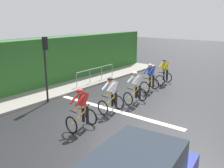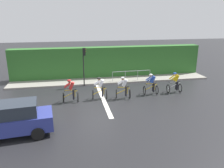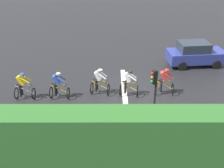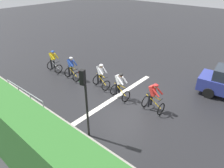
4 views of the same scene
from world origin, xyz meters
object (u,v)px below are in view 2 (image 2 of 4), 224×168
object	(u,v)px
cyclist_second	(151,85)
cyclist_fourth	(100,89)
cyclist_mid	(124,88)
cyclist_trailing	(71,91)
cyclist_lead	(175,83)
car_navy	(12,120)
pedestrian_railing_kerbside	(132,73)
traffic_light_near_crossing	(84,61)

from	to	relation	value
cyclist_second	cyclist_fourth	xyz separation A→B (m)	(0.26, -4.08, 0.00)
cyclist_mid	cyclist_trailing	distance (m)	3.86
cyclist_lead	car_navy	size ratio (longest dim) A/B	0.39
cyclist_lead	cyclist_fourth	size ratio (longest dim) A/B	1.00
cyclist_second	cyclist_trailing	world-z (taller)	same
pedestrian_railing_kerbside	cyclist_mid	bearing A→B (deg)	-22.77
cyclist_fourth	traffic_light_near_crossing	size ratio (longest dim) A/B	0.50
cyclist_lead	cyclist_trailing	distance (m)	8.24
cyclist_fourth	pedestrian_railing_kerbside	bearing A→B (deg)	139.04
cyclist_lead	cyclist_mid	xyz separation A→B (m)	(0.55, -4.36, 0.00)
cyclist_trailing	cyclist_lead	bearing A→B (deg)	93.67
cyclist_lead	pedestrian_railing_kerbside	size ratio (longest dim) A/B	0.45
cyclist_trailing	pedestrian_railing_kerbside	xyz separation A→B (m)	(-4.24, 5.65, -0.00)
cyclist_mid	pedestrian_railing_kerbside	xyz separation A→B (m)	(-4.27, 1.79, -0.00)
cyclist_second	cyclist_fourth	distance (m)	4.08
cyclist_mid	car_navy	distance (m)	8.06
cyclist_second	cyclist_fourth	world-z (taller)	same
cyclist_trailing	car_navy	size ratio (longest dim) A/B	0.39
cyclist_mid	cyclist_fourth	distance (m)	1.74
cyclist_trailing	pedestrian_railing_kerbside	world-z (taller)	cyclist_trailing
cyclist_second	pedestrian_railing_kerbside	xyz separation A→B (m)	(-3.79, -0.56, -0.00)
cyclist_trailing	car_navy	bearing A→B (deg)	-35.40
cyclist_mid	cyclist_fourth	size ratio (longest dim) A/B	1.00
cyclist_trailing	car_navy	distance (m)	5.19
cyclist_fourth	cyclist_trailing	bearing A→B (deg)	-84.83
cyclist_lead	pedestrian_railing_kerbside	distance (m)	4.52
cyclist_fourth	car_navy	bearing A→B (deg)	-49.28
cyclist_mid	car_navy	xyz separation A→B (m)	(4.21, -6.87, 0.08)
cyclist_mid	cyclist_fourth	world-z (taller)	same
cyclist_lead	cyclist_second	world-z (taller)	same
cyclist_second	traffic_light_near_crossing	size ratio (longest dim) A/B	0.50
cyclist_second	pedestrian_railing_kerbside	size ratio (longest dim) A/B	0.45
cyclist_mid	cyclist_fourth	bearing A→B (deg)	-97.09
cyclist_mid	cyclist_trailing	xyz separation A→B (m)	(-0.02, -3.86, 0.00)
cyclist_mid	cyclist_trailing	bearing A→B (deg)	-90.32
traffic_light_near_crossing	pedestrian_railing_kerbside	world-z (taller)	traffic_light_near_crossing
cyclist_lead	traffic_light_near_crossing	world-z (taller)	traffic_light_near_crossing
cyclist_lead	cyclist_trailing	xyz separation A→B (m)	(0.53, -8.22, 0.00)
cyclist_fourth	cyclist_mid	bearing A→B (deg)	82.91
cyclist_trailing	pedestrian_railing_kerbside	size ratio (longest dim) A/B	0.45
cyclist_lead	car_navy	distance (m)	12.20
cyclist_second	cyclist_trailing	distance (m)	6.23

